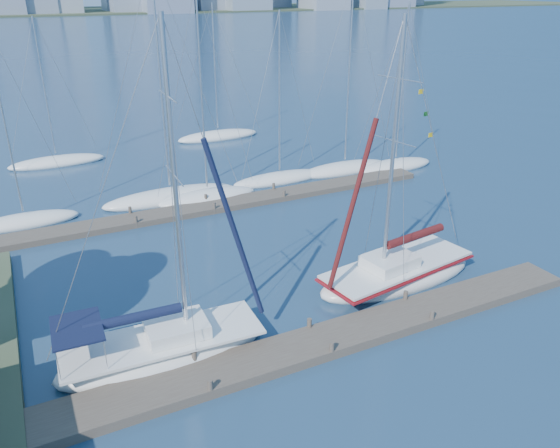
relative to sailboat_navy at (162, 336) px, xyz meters
name	(u,v)px	position (x,y,z in m)	size (l,w,h in m)	color
ground	(320,347)	(5.87, -2.07, -1.05)	(700.00, 700.00, 0.00)	#162C48
near_dock	(320,342)	(5.87, -2.07, -0.85)	(26.00, 2.00, 0.40)	#4D4239
far_dock	(225,204)	(7.87, 13.93, -0.87)	(30.00, 1.80, 0.36)	#4D4239
far_shore	(12,13)	(5.87, 317.93, -1.05)	(800.00, 100.00, 1.50)	#38472D
sailboat_navy	(162,336)	(0.00, 0.00, 0.00)	(8.42, 3.06, 13.36)	white
sailboat_maroon	(398,264)	(11.93, 0.85, -0.06)	(8.97, 4.06, 13.08)	white
bg_boat_0	(25,221)	(-4.15, 16.62, -0.80)	(6.52, 2.81, 12.22)	white
bg_boat_1	(171,196)	(5.02, 16.72, -0.76)	(9.50, 4.63, 15.43)	white
bg_boat_2	(208,196)	(7.27, 15.59, -0.77)	(6.97, 2.58, 14.04)	white
bg_boat_3	(279,178)	(13.40, 16.91, -0.81)	(7.71, 4.18, 12.33)	white
bg_boat_4	(344,168)	(19.01, 16.72, -0.77)	(8.01, 3.19, 14.66)	white
bg_boat_5	(395,165)	(23.08, 15.60, -0.79)	(7.09, 4.35, 12.73)	white
bg_boat_6	(57,162)	(-1.08, 28.69, -0.81)	(7.68, 5.10, 11.76)	white
bg_boat_7	(218,136)	(13.62, 30.62, -0.79)	(8.19, 5.31, 12.46)	white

